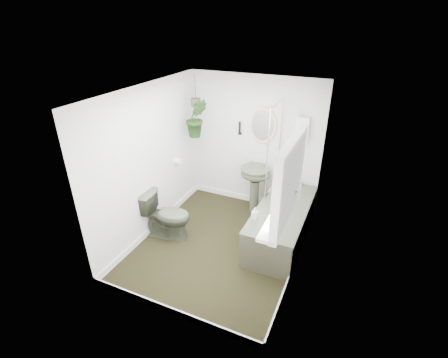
% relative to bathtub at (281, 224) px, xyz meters
% --- Properties ---
extents(floor, '(2.30, 2.80, 0.02)m').
position_rel_bathtub_xyz_m(floor, '(-0.80, -0.50, -0.30)').
color(floor, black).
rests_on(floor, ground).
extents(ceiling, '(2.30, 2.80, 0.02)m').
position_rel_bathtub_xyz_m(ceiling, '(-0.80, -0.50, 2.02)').
color(ceiling, white).
rests_on(ceiling, ground).
extents(wall_back, '(2.30, 0.02, 2.30)m').
position_rel_bathtub_xyz_m(wall_back, '(-0.80, 0.91, 0.86)').
color(wall_back, white).
rests_on(wall_back, ground).
extents(wall_front, '(2.30, 0.02, 2.30)m').
position_rel_bathtub_xyz_m(wall_front, '(-0.80, -1.91, 0.86)').
color(wall_front, white).
rests_on(wall_front, ground).
extents(wall_left, '(0.02, 2.80, 2.30)m').
position_rel_bathtub_xyz_m(wall_left, '(-1.96, -0.50, 0.86)').
color(wall_left, white).
rests_on(wall_left, ground).
extents(wall_right, '(0.02, 2.80, 2.30)m').
position_rel_bathtub_xyz_m(wall_right, '(0.36, -0.50, 0.86)').
color(wall_right, white).
rests_on(wall_right, ground).
extents(skirting, '(2.30, 2.80, 0.10)m').
position_rel_bathtub_xyz_m(skirting, '(-0.80, -0.50, -0.24)').
color(skirting, white).
rests_on(skirting, floor).
extents(bathtub, '(0.72, 1.72, 0.58)m').
position_rel_bathtub_xyz_m(bathtub, '(0.00, 0.00, 0.00)').
color(bathtub, '#444A3A').
rests_on(bathtub, floor).
extents(bath_screen, '(0.04, 0.72, 1.40)m').
position_rel_bathtub_xyz_m(bath_screen, '(-0.33, 0.49, 0.99)').
color(bath_screen, silver).
rests_on(bath_screen, bathtub).
extents(shower_box, '(0.20, 0.10, 0.35)m').
position_rel_bathtub_xyz_m(shower_box, '(0.00, 0.84, 1.26)').
color(shower_box, white).
rests_on(shower_box, wall_back).
extents(oval_mirror, '(0.46, 0.03, 0.62)m').
position_rel_bathtub_xyz_m(oval_mirror, '(-0.65, 0.87, 1.21)').
color(oval_mirror, beige).
rests_on(oval_mirror, wall_back).
extents(wall_sconce, '(0.04, 0.04, 0.22)m').
position_rel_bathtub_xyz_m(wall_sconce, '(-1.05, 0.86, 1.11)').
color(wall_sconce, black).
rests_on(wall_sconce, wall_back).
extents(toilet_roll_holder, '(0.11, 0.11, 0.11)m').
position_rel_bathtub_xyz_m(toilet_roll_holder, '(-1.90, 0.20, 0.61)').
color(toilet_roll_holder, white).
rests_on(toilet_roll_holder, wall_left).
extents(window_recess, '(0.08, 1.00, 0.90)m').
position_rel_bathtub_xyz_m(window_recess, '(0.29, -1.20, 1.36)').
color(window_recess, white).
rests_on(window_recess, wall_right).
extents(window_sill, '(0.18, 1.00, 0.04)m').
position_rel_bathtub_xyz_m(window_sill, '(0.22, -1.20, 0.94)').
color(window_sill, white).
rests_on(window_sill, wall_right).
extents(window_blinds, '(0.01, 0.86, 0.76)m').
position_rel_bathtub_xyz_m(window_blinds, '(0.24, -1.20, 1.36)').
color(window_blinds, white).
rests_on(window_blinds, wall_right).
extents(toilet, '(0.79, 0.54, 0.75)m').
position_rel_bathtub_xyz_m(toilet, '(-1.65, -0.61, 0.08)').
color(toilet, '#444A3A').
rests_on(toilet, floor).
extents(pedestal_sink, '(0.52, 0.45, 0.84)m').
position_rel_bathtub_xyz_m(pedestal_sink, '(-0.65, 0.60, 0.13)').
color(pedestal_sink, '#444A3A').
rests_on(pedestal_sink, floor).
extents(sill_plant, '(0.25, 0.22, 0.26)m').
position_rel_bathtub_xyz_m(sill_plant, '(0.24, -1.00, 1.09)').
color(sill_plant, black).
rests_on(sill_plant, window_sill).
extents(hanging_plant, '(0.45, 0.43, 0.64)m').
position_rel_bathtub_xyz_m(hanging_plant, '(-1.65, 0.45, 1.32)').
color(hanging_plant, black).
rests_on(hanging_plant, ceiling).
extents(soap_bottle, '(0.08, 0.08, 0.17)m').
position_rel_bathtub_xyz_m(soap_bottle, '(-0.29, -0.45, 0.38)').
color(soap_bottle, black).
rests_on(soap_bottle, bathtub).
extents(hanging_pot, '(0.16, 0.16, 0.12)m').
position_rel_bathtub_xyz_m(hanging_pot, '(-1.65, 0.45, 1.58)').
color(hanging_pot, '#433B2F').
rests_on(hanging_pot, ceiling).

